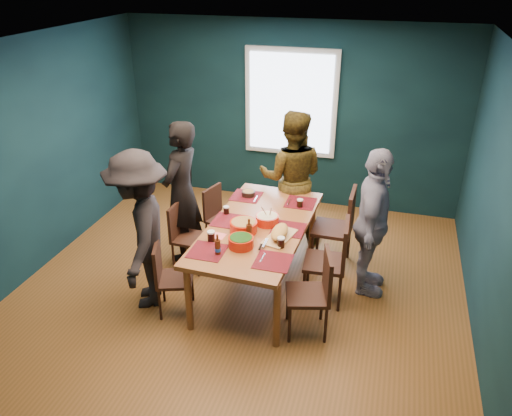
# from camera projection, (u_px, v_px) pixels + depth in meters

# --- Properties ---
(room) EXTENTS (5.01, 5.01, 2.71)m
(room) POSITION_uv_depth(u_px,v_px,m) (246.00, 171.00, 5.38)
(room) COLOR brown
(room) RESTS_ON ground
(dining_table) EXTENTS (1.12, 2.11, 0.79)m
(dining_table) POSITION_uv_depth(u_px,v_px,m) (258.00, 231.00, 5.54)
(dining_table) COLOR brown
(dining_table) RESTS_ON floor
(chair_left_far) EXTENTS (0.46, 0.46, 0.82)m
(chair_left_far) POSITION_uv_depth(u_px,v_px,m) (218.00, 213.00, 6.44)
(chair_left_far) COLOR #321810
(chair_left_far) RESTS_ON floor
(chair_left_mid) EXTENTS (0.39, 0.39, 0.84)m
(chair_left_mid) POSITION_uv_depth(u_px,v_px,m) (184.00, 231.00, 5.99)
(chair_left_mid) COLOR #321810
(chair_left_mid) RESTS_ON floor
(chair_left_near) EXTENTS (0.47, 0.47, 0.82)m
(chair_left_near) POSITION_uv_depth(u_px,v_px,m) (167.00, 273.00, 5.21)
(chair_left_near) COLOR #321810
(chair_left_near) RESTS_ON floor
(chair_right_far) EXTENTS (0.47, 0.47, 1.02)m
(chair_right_far) POSITION_uv_depth(u_px,v_px,m) (341.00, 223.00, 5.96)
(chair_right_far) COLOR #321810
(chair_right_far) RESTS_ON floor
(chair_right_mid) EXTENTS (0.47, 0.47, 0.98)m
(chair_right_mid) POSITION_uv_depth(u_px,v_px,m) (334.00, 256.00, 5.34)
(chair_right_mid) COLOR #321810
(chair_right_mid) RESTS_ON floor
(chair_right_near) EXTENTS (0.51, 0.51, 0.92)m
(chair_right_near) POSITION_uv_depth(u_px,v_px,m) (316.00, 288.00, 4.89)
(chair_right_near) COLOR #321810
(chair_right_near) RESTS_ON floor
(person_far_left) EXTENTS (0.49, 0.69, 1.78)m
(person_far_left) POSITION_uv_depth(u_px,v_px,m) (182.00, 192.00, 6.03)
(person_far_left) COLOR black
(person_far_left) RESTS_ON floor
(person_back) EXTENTS (0.94, 0.78, 1.77)m
(person_back) POSITION_uv_depth(u_px,v_px,m) (292.00, 178.00, 6.44)
(person_back) COLOR black
(person_back) RESTS_ON floor
(person_right) EXTENTS (0.43, 1.00, 1.71)m
(person_right) POSITION_uv_depth(u_px,v_px,m) (372.00, 224.00, 5.39)
(person_right) COLOR white
(person_right) RESTS_ON floor
(person_near_left) EXTENTS (1.00, 1.29, 1.76)m
(person_near_left) POSITION_uv_depth(u_px,v_px,m) (141.00, 231.00, 5.20)
(person_near_left) COLOR black
(person_near_left) RESTS_ON floor
(bowl_salad) EXTENTS (0.30, 0.30, 0.12)m
(bowl_salad) POSITION_uv_depth(u_px,v_px,m) (243.00, 226.00, 5.35)
(bowl_salad) COLOR red
(bowl_salad) RESTS_ON dining_table
(bowl_dumpling) EXTENTS (0.26, 0.26, 0.24)m
(bowl_dumpling) POSITION_uv_depth(u_px,v_px,m) (267.00, 219.00, 5.51)
(bowl_dumpling) COLOR red
(bowl_dumpling) RESTS_ON dining_table
(bowl_herbs) EXTENTS (0.26, 0.26, 0.11)m
(bowl_herbs) POSITION_uv_depth(u_px,v_px,m) (241.00, 241.00, 5.07)
(bowl_herbs) COLOR red
(bowl_herbs) RESTS_ON dining_table
(cutting_board) EXTENTS (0.33, 0.58, 0.12)m
(cutting_board) POSITION_uv_depth(u_px,v_px,m) (279.00, 233.00, 5.23)
(cutting_board) COLOR tan
(cutting_board) RESTS_ON dining_table
(small_bowl) EXTENTS (0.17, 0.17, 0.07)m
(small_bowl) POSITION_uv_depth(u_px,v_px,m) (248.00, 193.00, 6.16)
(small_bowl) COLOR black
(small_bowl) RESTS_ON dining_table
(beer_bottle_a) EXTENTS (0.06, 0.06, 0.22)m
(beer_bottle_a) POSITION_uv_depth(u_px,v_px,m) (218.00, 247.00, 4.93)
(beer_bottle_a) COLOR #451A0C
(beer_bottle_a) RESTS_ON dining_table
(beer_bottle_b) EXTENTS (0.06, 0.06, 0.23)m
(beer_bottle_b) POSITION_uv_depth(u_px,v_px,m) (249.00, 231.00, 5.20)
(beer_bottle_b) COLOR #451A0C
(beer_bottle_b) RESTS_ON dining_table
(cola_glass_a) EXTENTS (0.08, 0.08, 0.11)m
(cola_glass_a) POSITION_uv_depth(u_px,v_px,m) (211.00, 236.00, 5.17)
(cola_glass_a) COLOR black
(cola_glass_a) RESTS_ON dining_table
(cola_glass_b) EXTENTS (0.08, 0.08, 0.11)m
(cola_glass_b) POSITION_uv_depth(u_px,v_px,m) (281.00, 242.00, 5.06)
(cola_glass_b) COLOR black
(cola_glass_b) RESTS_ON dining_table
(cola_glass_c) EXTENTS (0.07, 0.07, 0.10)m
(cola_glass_c) POSITION_uv_depth(u_px,v_px,m) (300.00, 203.00, 5.88)
(cola_glass_c) COLOR black
(cola_glass_c) RESTS_ON dining_table
(cola_glass_d) EXTENTS (0.07, 0.07, 0.09)m
(cola_glass_d) POSITION_uv_depth(u_px,v_px,m) (226.00, 210.00, 5.72)
(cola_glass_d) COLOR black
(cola_glass_d) RESTS_ON dining_table
(napkin_a) EXTENTS (0.20, 0.20, 0.00)m
(napkin_a) POSITION_uv_depth(u_px,v_px,m) (289.00, 226.00, 5.48)
(napkin_a) COLOR #FF6B6F
(napkin_a) RESTS_ON dining_table
(napkin_b) EXTENTS (0.14, 0.14, 0.00)m
(napkin_b) POSITION_uv_depth(u_px,v_px,m) (219.00, 236.00, 5.29)
(napkin_b) COLOR #FF6B6F
(napkin_b) RESTS_ON dining_table
(napkin_c) EXTENTS (0.14, 0.14, 0.00)m
(napkin_c) POSITION_uv_depth(u_px,v_px,m) (273.00, 265.00, 4.79)
(napkin_c) COLOR #FF6B6F
(napkin_c) RESTS_ON dining_table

